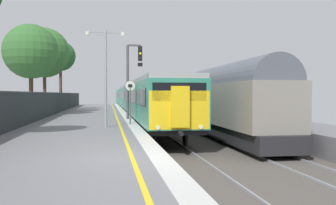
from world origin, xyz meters
TOP-DOWN VIEW (x-y plane):
  - ground at (2.64, 0.00)m, footprint 17.40×110.00m
  - commuter_train_at_platform at (2.10, 37.03)m, footprint 2.83×62.85m
  - freight_train_adjacent_track at (6.10, 18.84)m, footprint 2.60×29.88m
  - signal_gantry at (0.62, 15.47)m, footprint 1.10×0.24m
  - speed_limit_sign at (0.25, 10.93)m, footprint 0.59×0.08m
  - platform_lamp_mid at (-1.10, 9.46)m, footprint 2.00×0.20m
  - background_tree_left at (-6.09, 32.27)m, footprint 3.27×3.27m
  - background_tree_right at (-7.11, 21.24)m, footprint 4.38×4.38m
  - background_tree_back at (-6.89, 26.12)m, footprint 4.62×4.62m

SIDE VIEW (x-z plane):
  - ground at x=2.64m, z-range -1.21..0.00m
  - commuter_train_at_platform at x=2.10m, z-range -0.64..3.17m
  - freight_train_adjacent_track at x=6.10m, z-range -0.80..3.61m
  - speed_limit_sign at x=0.25m, z-range 0.35..2.83m
  - platform_lamp_mid at x=-1.10m, z-range 0.49..5.50m
  - signal_gantry at x=0.62m, z-range 0.63..5.73m
  - background_tree_right at x=-7.11m, z-range 1.37..8.70m
  - background_tree_back at x=-6.89m, z-range 1.49..9.36m
  - background_tree_left at x=-6.09m, z-range 2.00..9.52m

